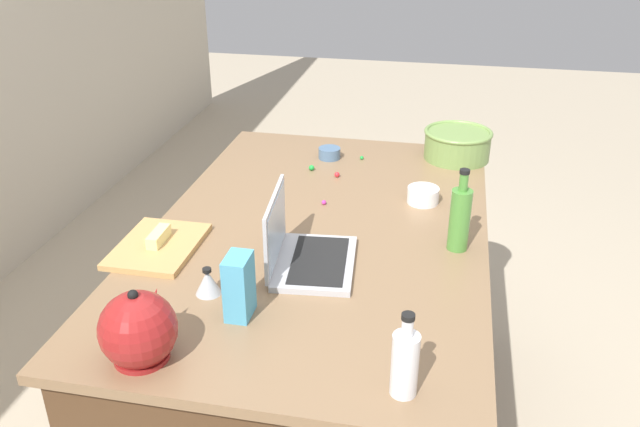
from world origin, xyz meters
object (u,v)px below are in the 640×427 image
at_px(mixing_bowl_large, 457,144).
at_px(bottle_vinegar, 405,362).
at_px(kettle, 138,330).
at_px(cutting_board, 158,246).
at_px(butter_stick_left, 159,237).
at_px(candy_bag, 239,286).
at_px(ramekin_small, 423,195).
at_px(laptop, 302,251).
at_px(kitchen_timer, 208,282).
at_px(ramekin_medium, 329,153).
at_px(bottle_olive, 460,218).

xyz_separation_m(mixing_bowl_large, bottle_vinegar, (-1.41, 0.09, 0.02)).
xyz_separation_m(bottle_vinegar, kettle, (-0.00, 0.60, -0.00)).
bearing_deg(kettle, cutting_board, 19.96).
bearing_deg(butter_stick_left, mixing_bowl_large, -43.41).
bearing_deg(cutting_board, candy_bag, -128.40).
bearing_deg(ramekin_small, candy_bag, 151.53).
distance_m(mixing_bowl_large, butter_stick_left, 1.26).
bearing_deg(butter_stick_left, laptop, -92.04).
bearing_deg(mixing_bowl_large, candy_bag, 156.67).
relative_size(kettle, kitchen_timer, 2.77).
xyz_separation_m(butter_stick_left, ramekin_medium, (0.81, -0.37, -0.01)).
distance_m(bottle_vinegar, ramekin_small, 0.97).
xyz_separation_m(ramekin_small, candy_bag, (-0.76, 0.41, 0.06)).
bearing_deg(ramekin_small, laptop, 147.48).
xyz_separation_m(mixing_bowl_large, ramekin_small, (-0.44, 0.11, -0.03)).
xyz_separation_m(bottle_olive, kitchen_timer, (-0.38, 0.65, -0.07)).
distance_m(bottle_olive, kitchen_timer, 0.76).
bearing_deg(mixing_bowl_large, ramekin_medium, 101.58).
relative_size(bottle_vinegar, cutting_board, 0.66).
bearing_deg(cutting_board, bottle_vinegar, -121.67).
distance_m(laptop, mixing_bowl_large, 1.02).
bearing_deg(butter_stick_left, cutting_board, 180.00).
height_order(bottle_olive, ramekin_small, bottle_olive).
height_order(mixing_bowl_large, ramekin_small, mixing_bowl_large).
xyz_separation_m(bottle_vinegar, kitchen_timer, (0.28, 0.55, -0.05)).
height_order(bottle_olive, candy_bag, bottle_olive).
bearing_deg(laptop, bottle_olive, -66.51).
distance_m(bottle_vinegar, cutting_board, 0.92).
xyz_separation_m(butter_stick_left, ramekin_small, (0.48, -0.76, -0.01)).
bearing_deg(butter_stick_left, ramekin_small, -58.00).
distance_m(laptop, kettle, 0.55).
bearing_deg(candy_bag, cutting_board, 51.60).
bearing_deg(kitchen_timer, bottle_olive, -59.52).
bearing_deg(laptop, bottle_vinegar, -145.08).
bearing_deg(candy_bag, ramekin_small, -28.47).
bearing_deg(kitchen_timer, butter_stick_left, 48.17).
relative_size(laptop, bottle_vinegar, 1.61).
relative_size(mixing_bowl_large, kitchen_timer, 3.49).
height_order(laptop, ramekin_small, laptop).
height_order(bottle_olive, bottle_vinegar, bottle_olive).
xyz_separation_m(kettle, butter_stick_left, (0.50, 0.18, -0.04)).
bearing_deg(mixing_bowl_large, kettle, 153.95).
bearing_deg(kettle, kitchen_timer, -11.28).
distance_m(bottle_vinegar, kettle, 0.60).
relative_size(butter_stick_left, candy_bag, 0.65).
xyz_separation_m(laptop, bottle_vinegar, (-0.48, -0.33, 0.04)).
xyz_separation_m(mixing_bowl_large, kettle, (-1.41, 0.69, 0.02)).
xyz_separation_m(laptop, candy_bag, (-0.27, 0.10, 0.04)).
relative_size(butter_stick_left, ramekin_small, 1.01).
height_order(laptop, candy_bag, laptop).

